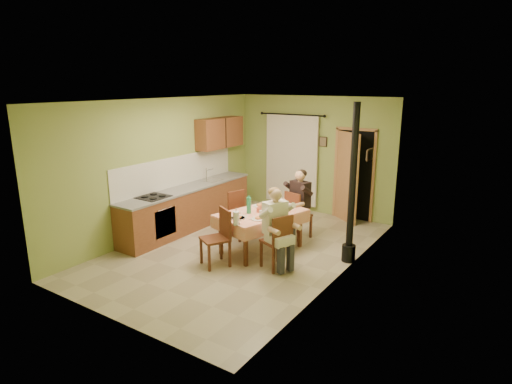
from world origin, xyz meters
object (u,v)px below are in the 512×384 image
Objects in this scene: chair_left at (241,224)px; chair_far at (298,224)px; stove_flue at (351,206)px; dining_table at (261,231)px; chair_near at (216,249)px; man_right at (276,219)px; man_far at (299,196)px; chair_right at (276,252)px.

chair_far is at bearing 142.51° from chair_left.
stove_flue is (1.32, -0.56, 0.73)m from chair_far.
dining_table is 1.88× the size of chair_far.
chair_near is 1.19m from man_right.
man_far reaches higher than dining_table.
chair_near is 1.04× the size of chair_left.
dining_table is at bearing -88.36° from man_far.
dining_table is at bearing -164.53° from stove_flue.
stove_flue is at bearing -20.98° from chair_right.
man_right is (0.38, -1.54, 0.00)m from man_far.
stove_flue is at bearing -7.85° from man_far.
dining_table is 1.16m from man_far.
man_far reaches higher than chair_far.
dining_table is at bearing 73.22° from chair_right.
chair_far is 1.02× the size of chair_left.
chair_far is 0.71× the size of man_right.
chair_left is (-1.36, 0.89, -0.00)m from chair_right.
chair_near is (-0.55, -1.99, 0.00)m from chair_far.
chair_near reaches higher than chair_left.
chair_near is at bearing 139.57° from man_right.
stove_flue is (1.87, 1.43, 0.73)m from chair_near.
dining_table is 1.32× the size of man_right.
man_right is at bearing -24.47° from dining_table.
man_right reaches higher than chair_far.
chair_left is at bearing 169.20° from dining_table.
man_right reaches higher than chair_near.
man_far is 1.00× the size of man_right.
chair_far is at bearing 156.95° from stove_flue.
man_far is at bearing 36.98° from chair_right.
man_far is (0.00, 0.01, 0.59)m from chair_far.
stove_flue reaches higher than man_far.
man_right is at bearing -124.44° from chair_near.
man_right is at bearing -60.20° from chair_far.
stove_flue reaches higher than man_right.
chair_left is at bearing -177.93° from stove_flue.
chair_left is 1.31m from man_far.
stove_flue is at bearing -21.53° from man_right.
chair_left is (-0.72, 0.35, -0.09)m from dining_table.
chair_left is 0.69× the size of man_right.
chair_right is 0.35× the size of stove_flue.
man_far is 1.45m from stove_flue.
dining_table is at bearing -77.76° from chair_near.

